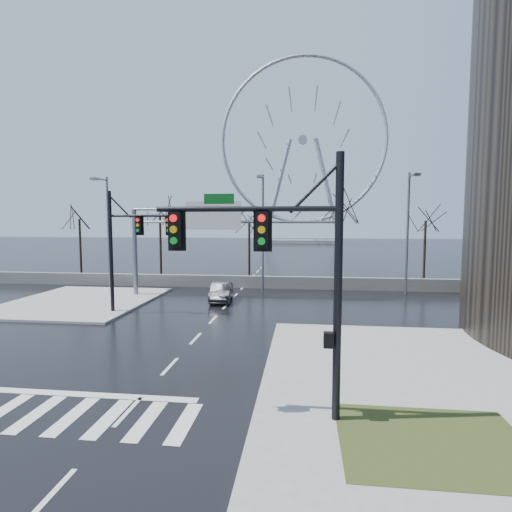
# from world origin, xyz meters

# --- Properties ---
(ground) EXTENTS (260.00, 260.00, 0.00)m
(ground) POSITION_xyz_m (0.00, 0.00, 0.00)
(ground) COLOR black
(ground) RESTS_ON ground
(sidewalk_right_ext) EXTENTS (12.00, 10.00, 0.15)m
(sidewalk_right_ext) POSITION_xyz_m (10.00, 2.00, 0.07)
(sidewalk_right_ext) COLOR gray
(sidewalk_right_ext) RESTS_ON ground
(sidewalk_far) EXTENTS (10.00, 12.00, 0.15)m
(sidewalk_far) POSITION_xyz_m (-11.00, 12.00, 0.07)
(sidewalk_far) COLOR gray
(sidewalk_far) RESTS_ON ground
(grass_strip) EXTENTS (5.00, 4.00, 0.02)m
(grass_strip) POSITION_xyz_m (9.00, -5.00, 0.15)
(grass_strip) COLOR #303A18
(grass_strip) RESTS_ON sidewalk_near
(barrier_wall) EXTENTS (52.00, 0.50, 1.10)m
(barrier_wall) POSITION_xyz_m (0.00, 20.00, 0.55)
(barrier_wall) COLOR slate
(barrier_wall) RESTS_ON ground
(signal_mast_near) EXTENTS (5.52, 0.41, 8.00)m
(signal_mast_near) POSITION_xyz_m (5.14, -4.04, 4.87)
(signal_mast_near) COLOR black
(signal_mast_near) RESTS_ON ground
(signal_mast_far) EXTENTS (4.72, 0.41, 8.00)m
(signal_mast_far) POSITION_xyz_m (-5.87, 8.96, 4.83)
(signal_mast_far) COLOR black
(signal_mast_far) RESTS_ON ground
(sign_gantry) EXTENTS (16.36, 0.40, 7.60)m
(sign_gantry) POSITION_xyz_m (-0.38, 14.96, 5.18)
(sign_gantry) COLOR slate
(sign_gantry) RESTS_ON ground
(streetlight_left) EXTENTS (0.50, 2.55, 10.00)m
(streetlight_left) POSITION_xyz_m (-12.00, 18.16, 5.89)
(streetlight_left) COLOR slate
(streetlight_left) RESTS_ON ground
(streetlight_mid) EXTENTS (0.50, 2.55, 10.00)m
(streetlight_mid) POSITION_xyz_m (2.00, 18.16, 5.89)
(streetlight_mid) COLOR slate
(streetlight_mid) RESTS_ON ground
(streetlight_right) EXTENTS (0.50, 2.55, 10.00)m
(streetlight_right) POSITION_xyz_m (14.00, 18.16, 5.89)
(streetlight_right) COLOR slate
(streetlight_right) RESTS_ON ground
(tree_far_left) EXTENTS (3.50, 3.50, 7.00)m
(tree_far_left) POSITION_xyz_m (-18.00, 24.00, 5.57)
(tree_far_left) COLOR black
(tree_far_left) RESTS_ON ground
(tree_left) EXTENTS (3.75, 3.75, 7.50)m
(tree_left) POSITION_xyz_m (-9.00, 23.50, 5.98)
(tree_left) COLOR black
(tree_left) RESTS_ON ground
(tree_center) EXTENTS (3.25, 3.25, 6.50)m
(tree_center) POSITION_xyz_m (0.00, 24.50, 5.17)
(tree_center) COLOR black
(tree_center) RESTS_ON ground
(tree_right) EXTENTS (3.90, 3.90, 7.80)m
(tree_right) POSITION_xyz_m (9.00, 23.50, 6.22)
(tree_right) COLOR black
(tree_right) RESTS_ON ground
(tree_far_right) EXTENTS (3.40, 3.40, 6.80)m
(tree_far_right) POSITION_xyz_m (17.00, 24.00, 5.41)
(tree_far_right) COLOR black
(tree_far_right) RESTS_ON ground
(ferris_wheel) EXTENTS (45.00, 6.00, 50.91)m
(ferris_wheel) POSITION_xyz_m (5.00, 95.00, 26.13)
(ferris_wheel) COLOR gray
(ferris_wheel) RESTS_ON ground
(car) EXTENTS (1.88, 4.34, 1.39)m
(car) POSITION_xyz_m (-0.67, 13.75, 0.70)
(car) COLOR black
(car) RESTS_ON ground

